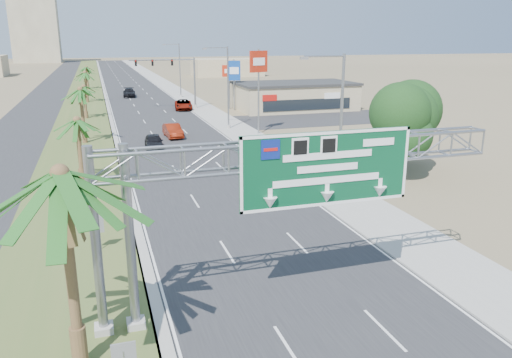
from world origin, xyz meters
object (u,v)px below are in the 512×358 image
Objects in this scene: car_mid_lane at (173,131)px; pole_sign_red_near at (259,67)px; sign_gantry at (286,168)px; signal_mast at (182,78)px; car_right_lane at (183,105)px; pole_sign_red_far at (229,74)px; pole_sign_blue at (234,73)px; car_far at (129,93)px; store_building at (295,97)px; palm_near at (60,176)px; car_left_lane at (154,142)px.

car_mid_lane is 0.47× the size of pole_sign_red_near.
signal_mast reaches higher than sign_gantry.
car_right_lane is 0.58× the size of pole_sign_red_near.
car_mid_lane is 0.66× the size of pole_sign_red_far.
car_mid_lane is at bearing 88.34° from sign_gantry.
car_right_lane is 0.72× the size of pole_sign_blue.
pole_sign_red_near reaches higher than signal_mast.
signal_mast is (6.23, 62.05, -1.21)m from sign_gantry.
car_right_lane is at bearing 73.91° from car_mid_lane.
car_far is 28.25m from pole_sign_blue.
pole_sign_red_far is at bearing 158.90° from store_building.
signal_mast is at bearing 77.34° from palm_near.
pole_sign_red_near is at bearing -78.77° from signal_mast.
signal_mast is at bearing 101.23° from pole_sign_red_near.
pole_sign_blue reaches higher than car_left_lane.
car_far is (-7.04, 19.85, -4.04)m from signal_mast.
pole_sign_red_near is (19.20, 39.63, 0.83)m from palm_near.
palm_near is 1.50× the size of car_far.
pole_sign_red_far is (2.30, 22.12, -2.25)m from pole_sign_red_near.
pole_sign_red_far reaches higher than car_mid_lane.
palm_near is 63.96m from pole_sign_blue.
pole_sign_blue is (-9.36, 2.10, 3.80)m from store_building.
palm_near is at bearing -118.28° from store_building.
palm_near is at bearing -166.68° from sign_gantry.
pole_sign_red_far reaches higher than car_left_lane.
palm_near is at bearing -109.20° from pole_sign_red_far.
car_mid_lane is 23.68m from pole_sign_blue.
store_building reaches higher than car_far.
palm_near is 44.04m from pole_sign_red_near.
car_left_lane is at bearing -159.78° from pole_sign_red_near.
car_far is at bearing 85.00° from palm_near.
store_building is 2.30× the size of pole_sign_blue.
pole_sign_red_far is (-0.33, 1.64, -0.29)m from pole_sign_blue.
car_far is at bearing 91.53° from car_left_lane.
car_left_lane is 29.91m from pole_sign_blue.
sign_gantry is 62.37m from signal_mast.
palm_near is (-8.14, -1.93, 0.87)m from sign_gantry.
palm_near is at bearing -95.41° from car_right_lane.
signal_mast is at bearing 162.62° from pole_sign_red_far.
car_right_lane is at bearing 158.63° from pole_sign_blue.
store_building is at bearing 67.64° from sign_gantry.
store_building is at bearing 45.55° from car_left_lane.
pole_sign_red_far is at bearing 84.06° from pole_sign_red_near.
pole_sign_blue is at bearing 82.68° from pole_sign_red_near.
sign_gantry is 59.77m from pole_sign_blue.
car_right_lane is (7.81, 28.12, 0.02)m from car_left_lane.
car_left_lane is 31.10m from pole_sign_red_far.
car_mid_lane is at bearing 77.18° from palm_near.
pole_sign_red_far reaches higher than store_building.
car_right_lane is at bearing 84.26° from sign_gantry.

